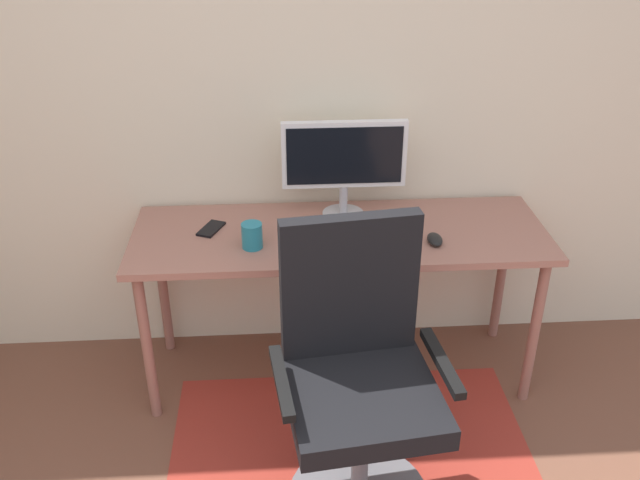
# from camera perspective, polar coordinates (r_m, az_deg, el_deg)

# --- Properties ---
(wall_back) EXTENTS (6.00, 0.10, 2.60)m
(wall_back) POSITION_cam_1_polar(r_m,az_deg,el_deg) (2.99, -3.23, 13.47)
(wall_back) COLOR beige
(wall_back) RESTS_ON ground
(desk) EXTENTS (1.73, 0.59, 0.74)m
(desk) POSITION_cam_1_polar(r_m,az_deg,el_deg) (2.90, 1.65, -0.54)
(desk) COLOR #9F6959
(desk) RESTS_ON ground
(monitor) EXTENTS (0.52, 0.18, 0.43)m
(monitor) POSITION_cam_1_polar(r_m,az_deg,el_deg) (2.90, 2.01, 6.68)
(monitor) COLOR #B2B2B7
(monitor) RESTS_ON desk
(keyboard) EXTENTS (0.43, 0.13, 0.02)m
(keyboard) POSITION_cam_1_polar(r_m,az_deg,el_deg) (2.75, 3.16, -0.41)
(keyboard) COLOR black
(keyboard) RESTS_ON desk
(computer_mouse) EXTENTS (0.06, 0.10, 0.03)m
(computer_mouse) POSITION_cam_1_polar(r_m,az_deg,el_deg) (2.81, 9.48, 0.05)
(computer_mouse) COLOR black
(computer_mouse) RESTS_ON desk
(coffee_cup) EXTENTS (0.08, 0.08, 0.10)m
(coffee_cup) POSITION_cam_1_polar(r_m,az_deg,el_deg) (2.74, -5.65, 0.36)
(coffee_cup) COLOR teal
(coffee_cup) RESTS_ON desk
(cell_phone) EXTENTS (0.12, 0.16, 0.01)m
(cell_phone) POSITION_cam_1_polar(r_m,az_deg,el_deg) (2.91, -9.01, 0.93)
(cell_phone) COLOR black
(cell_phone) RESTS_ON desk
(office_chair) EXTENTS (0.62, 0.56, 1.08)m
(office_chair) POSITION_cam_1_polar(r_m,az_deg,el_deg) (2.44, 3.12, -12.67)
(office_chair) COLOR slate
(office_chair) RESTS_ON ground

